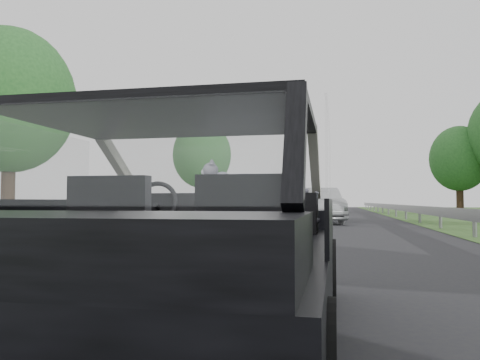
% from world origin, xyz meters
% --- Properties ---
extents(ground, '(140.00, 140.00, 0.00)m').
position_xyz_m(ground, '(0.00, 0.00, 0.00)').
color(ground, black).
rests_on(ground, ground).
extents(subject_car, '(1.80, 4.00, 1.45)m').
position_xyz_m(subject_car, '(0.00, 0.00, 0.72)').
color(subject_car, black).
rests_on(subject_car, ground).
extents(dashboard, '(1.58, 0.45, 0.30)m').
position_xyz_m(dashboard, '(0.00, 0.62, 0.85)').
color(dashboard, black).
rests_on(dashboard, subject_car).
extents(driver_seat, '(0.50, 0.72, 0.42)m').
position_xyz_m(driver_seat, '(-0.40, -0.29, 0.88)').
color(driver_seat, black).
rests_on(driver_seat, subject_car).
extents(passenger_seat, '(0.50, 0.72, 0.42)m').
position_xyz_m(passenger_seat, '(0.40, -0.29, 0.88)').
color(passenger_seat, black).
rests_on(passenger_seat, subject_car).
extents(steering_wheel, '(0.36, 0.36, 0.04)m').
position_xyz_m(steering_wheel, '(-0.40, 0.33, 0.92)').
color(steering_wheel, black).
rests_on(steering_wheel, dashboard).
extents(cat, '(0.61, 0.25, 0.27)m').
position_xyz_m(cat, '(0.24, 0.58, 1.09)').
color(cat, gray).
rests_on(cat, dashboard).
extents(guardrail, '(0.05, 90.00, 0.32)m').
position_xyz_m(guardrail, '(4.30, 10.00, 0.58)').
color(guardrail, gray).
rests_on(guardrail, ground).
extents(other_car, '(2.59, 4.83, 1.51)m').
position_xyz_m(other_car, '(0.24, 17.32, 0.75)').
color(other_car, '#AAABAE').
rests_on(other_car, ground).
extents(tree_2, '(5.15, 5.15, 5.99)m').
position_xyz_m(tree_2, '(9.38, 31.84, 3.00)').
color(tree_2, '#204F21').
rests_on(tree_2, ground).
extents(tree_5, '(5.25, 5.25, 7.57)m').
position_xyz_m(tree_5, '(-11.62, 13.08, 3.78)').
color(tree_5, '#204F21').
rests_on(tree_5, ground).
extents(tree_6, '(6.05, 6.05, 7.32)m').
position_xyz_m(tree_6, '(-9.88, 34.09, 3.66)').
color(tree_6, '#204F21').
rests_on(tree_6, ground).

